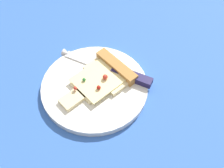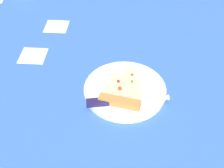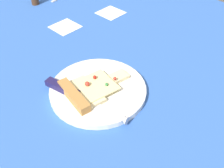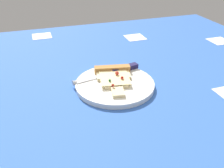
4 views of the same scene
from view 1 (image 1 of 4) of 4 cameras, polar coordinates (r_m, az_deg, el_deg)
name	(u,v)px [view 1 (image 1 of 4)]	position (r cm, az deg, el deg)	size (l,w,h in cm)	color
ground_plane	(109,114)	(64.72, -0.54, -6.17)	(142.65, 142.65, 3.00)	#3360B7
plate	(95,87)	(66.29, -3.55, -0.63)	(25.00, 25.00, 1.57)	white
pizza_slice	(103,77)	(66.01, -1.87, 1.40)	(18.58, 12.78, 2.52)	beige
knife	(114,70)	(67.53, 0.46, 2.81)	(6.56, 23.97, 2.45)	silver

